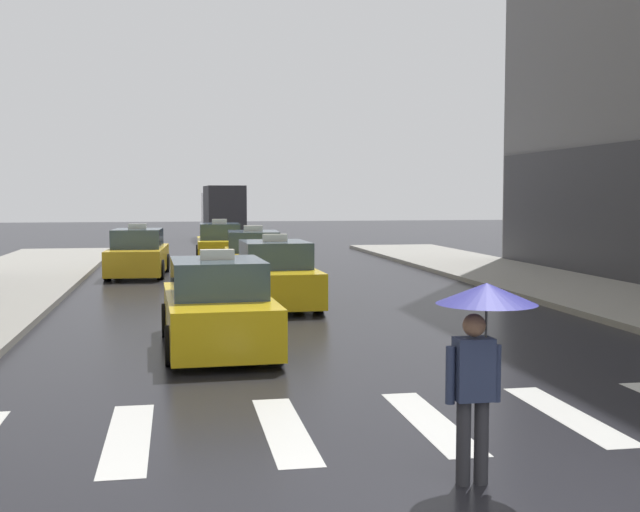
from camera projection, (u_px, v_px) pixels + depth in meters
crosswalk_markings at (430, 421)px, 9.78m from camera, size 11.30×2.80×0.01m
taxi_lead at (217, 309)px, 14.43m from camera, size 2.05×4.60×1.80m
taxi_second at (275, 277)px, 20.13m from camera, size 2.01×4.58×1.80m
taxi_third at (253, 259)px, 25.87m from camera, size 2.10×4.62×1.80m
taxi_fourth at (138, 255)px, 27.50m from camera, size 2.11×4.62×1.80m
taxi_fifth at (220, 245)px, 32.99m from camera, size 2.00×4.57×1.80m
box_truck at (223, 210)px, 49.44m from camera, size 2.45×7.60×3.35m
pedestrian_with_umbrella at (482, 327)px, 7.56m from camera, size 0.96×0.96×1.94m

